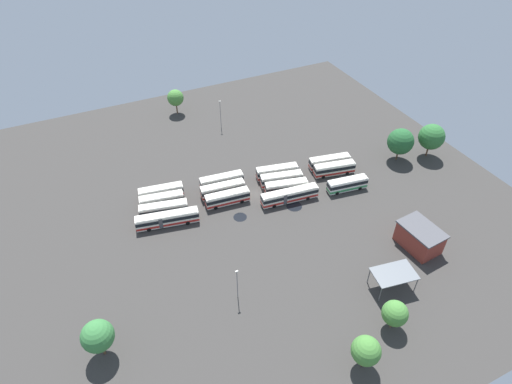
{
  "coord_description": "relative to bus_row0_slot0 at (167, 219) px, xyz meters",
  "views": [
    {
      "loc": [
        -36.09,
        -76.84,
        72.13
      ],
      "look_at": [
        -0.19,
        -1.25,
        1.51
      ],
      "focal_mm": 30.26,
      "sensor_mm": 36.0,
      "label": 1
    }
  ],
  "objects": [
    {
      "name": "ground_plane",
      "position": [
        23.51,
        1.51,
        -1.83
      ],
      "size": [
        124.53,
        124.53,
        0.0
      ],
      "primitive_type": "plane",
      "color": "#383533"
    },
    {
      "name": "bus_row0_slot0",
      "position": [
        0.0,
        0.0,
        0.0
      ],
      "size": [
        14.95,
        5.24,
        3.46
      ],
      "color": "silver",
      "rests_on": "ground_plane"
    },
    {
      "name": "bus_row0_slot1",
      "position": [
        0.22,
        3.66,
        -0.0
      ],
      "size": [
        11.83,
        4.88,
        3.46
      ],
      "color": "silver",
      "rests_on": "ground_plane"
    },
    {
      "name": "bus_row0_slot2",
      "position": [
        0.72,
        7.03,
        -0.0
      ],
      "size": [
        11.03,
        4.34,
        3.46
      ],
      "color": "silver",
      "rests_on": "ground_plane"
    },
    {
      "name": "bus_row0_slot3",
      "position": [
        1.46,
        10.16,
        -0.0
      ],
      "size": [
        11.29,
        4.16,
        3.46
      ],
      "color": "silver",
      "rests_on": "ground_plane"
    },
    {
      "name": "bus_row1_slot1",
      "position": [
        15.74,
        0.95,
        -0.0
      ],
      "size": [
        11.29,
        3.61,
        3.46
      ],
      "color": "silver",
      "rests_on": "ground_plane"
    },
    {
      "name": "bus_row1_slot2",
      "position": [
        15.95,
        4.5,
        -0.0
      ],
      "size": [
        11.51,
        3.7,
        3.46
      ],
      "color": "silver",
      "rests_on": "ground_plane"
    },
    {
      "name": "bus_row1_slot3",
      "position": [
        17.0,
        7.84,
        -0.0
      ],
      "size": [
        11.54,
        3.72,
        3.46
      ],
      "color": "silver",
      "rests_on": "ground_plane"
    },
    {
      "name": "bus_row2_slot0",
      "position": [
        30.16,
        -4.89,
        0.0
      ],
      "size": [
        14.93,
        4.18,
        3.46
      ],
      "color": "silver",
      "rests_on": "ground_plane"
    },
    {
      "name": "bus_row2_slot1",
      "position": [
        31.06,
        -1.6,
        -0.0
      ],
      "size": [
        11.26,
        4.93,
        3.46
      ],
      "color": "silver",
      "rests_on": "ground_plane"
    },
    {
      "name": "bus_row2_slot2",
      "position": [
        31.44,
        1.81,
        -0.0
      ],
      "size": [
        11.32,
        4.87,
        3.46
      ],
      "color": "silver",
      "rests_on": "ground_plane"
    },
    {
      "name": "bus_row2_slot3",
      "position": [
        31.88,
        5.12,
        -0.0
      ],
      "size": [
        11.45,
        4.75,
        3.46
      ],
      "color": "silver",
      "rests_on": "ground_plane"
    },
    {
      "name": "bus_row3_slot0",
      "position": [
        45.83,
        -7.37,
        -0.0
      ],
      "size": [
        10.83,
        3.95,
        3.46
      ],
      "color": "silver",
      "rests_on": "ground_plane"
    },
    {
      "name": "bus_row3_slot2",
      "position": [
        46.49,
        -0.3,
        -0.0
      ],
      "size": [
        11.5,
        4.66,
        3.46
      ],
      "color": "silver",
      "rests_on": "ground_plane"
    },
    {
      "name": "bus_row3_slot3",
      "position": [
        47.06,
        2.89,
        -0.0
      ],
      "size": [
        11.68,
        4.61,
        3.46
      ],
      "color": "silver",
      "rests_on": "ground_plane"
    },
    {
      "name": "depot_building",
      "position": [
        48.77,
        -30.78,
        0.97
      ],
      "size": [
        7.35,
        10.15,
        5.56
      ],
      "color": "maroon",
      "rests_on": "ground_plane"
    },
    {
      "name": "maintenance_shelter",
      "position": [
        36.03,
        -37.34,
        2.31
      ],
      "size": [
        9.31,
        6.68,
        4.39
      ],
      "color": "slate",
      "rests_on": "ground_plane"
    },
    {
      "name": "lamp_post_far_corner",
      "position": [
        27.74,
        35.14,
        3.23
      ],
      "size": [
        0.56,
        0.28,
        9.29
      ],
      "color": "slate",
      "rests_on": "ground_plane"
    },
    {
      "name": "lamp_post_mid_lot",
      "position": [
        6.68,
        -26.27,
        2.68
      ],
      "size": [
        0.56,
        0.28,
        8.19
      ],
      "color": "slate",
      "rests_on": "ground_plane"
    },
    {
      "name": "tree_east_edge",
      "position": [
        75.32,
        -4.45,
        4.58
      ],
      "size": [
        7.2,
        7.2,
        10.02
      ],
      "color": "brown",
      "rests_on": "ground_plane"
    },
    {
      "name": "tree_west_edge",
      "position": [
        30.1,
        -44.78,
        2.45
      ],
      "size": [
        4.88,
        4.88,
        6.74
      ],
      "color": "brown",
      "rests_on": "ground_plane"
    },
    {
      "name": "tree_north_edge",
      "position": [
        20.54,
        -48.79,
        3.07
      ],
      "size": [
        5.14,
        5.14,
        7.48
      ],
      "color": "brown",
      "rests_on": "ground_plane"
    },
    {
      "name": "tree_south_edge",
      "position": [
        66.45,
        -2.15,
        4.16
      ],
      "size": [
        7.25,
        7.25,
        9.63
      ],
      "color": "brown",
      "rests_on": "ground_plane"
    },
    {
      "name": "tree_northeast",
      "position": [
        -19.76,
        -27.14,
        3.83
      ],
      "size": [
        5.74,
        5.74,
        8.54
      ],
      "color": "brown",
      "rests_on": "ground_plane"
    },
    {
      "name": "tree_northwest",
      "position": [
        17.95,
        49.74,
        3.76
      ],
      "size": [
        5.27,
        5.27,
        8.25
      ],
      "color": "brown",
      "rests_on": "ground_plane"
    },
    {
      "name": "puddle_between_rows",
      "position": [
        30.34,
        -7.22,
        -1.83
      ],
      "size": [
        3.94,
        3.94,
        0.01
      ],
      "primitive_type": "cylinder",
      "color": "black",
      "rests_on": "ground_plane"
    },
    {
      "name": "puddle_back_corner",
      "position": [
        16.53,
        -5.03,
        -1.83
      ],
      "size": [
        3.28,
        3.28,
        0.01
      ],
      "primitive_type": "cylinder",
      "color": "black",
      "rests_on": "ground_plane"
    }
  ]
}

